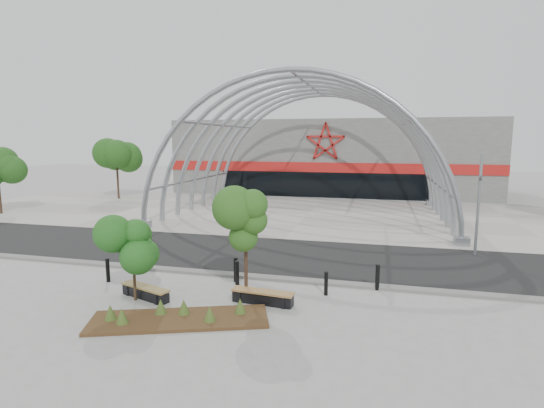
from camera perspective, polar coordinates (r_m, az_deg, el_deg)
The scene contains 18 objects.
ground at distance 18.95m, azimuth -3.02°, elevation -9.59°, with size 140.00×140.00×0.00m, color gray.
road at distance 22.17m, azimuth -0.32°, elevation -6.82°, with size 140.00×7.00×0.02m, color black.
forecourt at distance 33.64m, azimuth 4.82°, elevation -1.47°, with size 60.00×17.00×0.04m, color #A39D94.
kerb at distance 18.70m, azimuth -3.25°, elevation -9.65°, with size 60.00×0.50×0.12m, color #62625D.
arena_building at distance 50.94m, azimuth 8.22°, elevation 6.42°, with size 34.00×15.24×8.00m.
vault_canopy at distance 33.64m, azimuth 4.82°, elevation -1.47°, with size 20.80×15.80×20.36m.
planting_bed at distance 14.82m, azimuth -12.62°, elevation -14.55°, with size 6.05×3.67×0.61m.
signal_pole at distance 23.92m, azimuth 26.01°, elevation 0.10°, with size 0.15×0.73×5.23m.
street_tree_0 at distance 16.33m, azimuth -18.26°, elevation -4.43°, with size 1.44×1.44×3.28m.
street_tree_1 at distance 15.64m, azimuth -3.58°, elevation -2.75°, with size 1.67×1.67×3.96m.
bench_0 at distance 17.01m, azimuth -16.66°, elevation -11.32°, with size 2.26×1.20×0.47m.
bench_1 at distance 15.83m, azimuth -1.26°, elevation -12.44°, with size 2.35×0.72×0.49m.
bollard_0 at distance 19.29m, azimuth -21.21°, elevation -8.28°, with size 0.16×0.16×1.01m, color black.
bollard_1 at distance 18.09m, azimuth -4.91°, elevation -8.78°, with size 0.17×0.17×1.04m, color black.
bollard_2 at distance 17.67m, azimuth -4.71°, elevation -9.24°, with size 0.16×0.16×1.02m, color black.
bollard_3 at distance 16.68m, azimuth 7.28°, elevation -10.57°, with size 0.15×0.15×0.92m, color black.
bollard_4 at distance 17.58m, azimuth 13.99°, elevation -9.56°, with size 0.16×0.16×1.03m, color black.
bg_tree_0 at distance 45.02m, azimuth -20.21°, elevation 6.52°, with size 3.00×3.00×6.45m.
Camera 1 is at (5.37, -17.17, 5.95)m, focal length 28.00 mm.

